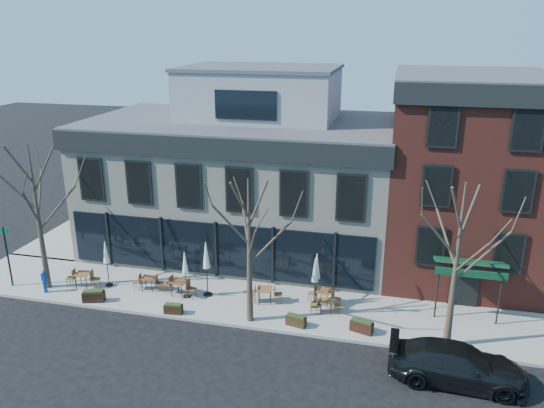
% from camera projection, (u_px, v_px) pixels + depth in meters
% --- Properties ---
extents(ground, '(120.00, 120.00, 0.00)m').
position_uv_depth(ground, '(218.00, 280.00, 29.69)').
color(ground, black).
rests_on(ground, ground).
extents(sidewalk_front, '(33.50, 4.70, 0.15)m').
position_uv_depth(sidewalk_front, '(264.00, 304.00, 26.97)').
color(sidewalk_front, gray).
rests_on(sidewalk_front, ground).
extents(sidewalk_side, '(4.50, 12.00, 0.15)m').
position_uv_depth(sidewalk_side, '(95.00, 225.00, 37.68)').
color(sidewalk_side, gray).
rests_on(sidewalk_side, ground).
extents(corner_building, '(18.39, 10.39, 11.10)m').
position_uv_depth(corner_building, '(243.00, 175.00, 32.83)').
color(corner_building, beige).
rests_on(corner_building, ground).
extents(red_brick_building, '(8.20, 11.78, 11.18)m').
position_uv_depth(red_brick_building, '(464.00, 174.00, 29.60)').
color(red_brick_building, maroon).
rests_on(red_brick_building, ground).
extents(tree_corner, '(3.93, 3.98, 7.92)m').
position_uv_depth(tree_corner, '(38.00, 216.00, 27.26)').
color(tree_corner, '#382B21').
rests_on(tree_corner, sidewalk_front).
extents(tree_mid, '(3.50, 3.55, 7.04)m').
position_uv_depth(tree_mid, '(249.00, 250.00, 24.21)').
color(tree_mid, '#382B21').
rests_on(tree_mid, sidewalk_front).
extents(tree_right, '(3.72, 3.77, 7.48)m').
position_uv_depth(tree_right, '(456.00, 265.00, 22.15)').
color(tree_right, '#382B21').
rests_on(tree_right, sidewalk_front).
extents(sign_pole, '(0.50, 0.10, 3.40)m').
position_uv_depth(sign_pole, '(7.00, 253.00, 28.13)').
color(sign_pole, black).
rests_on(sign_pole, sidewalk_front).
extents(parked_sedan, '(5.44, 2.34, 1.56)m').
position_uv_depth(parked_sedan, '(457.00, 364.00, 21.00)').
color(parked_sedan, black).
rests_on(parked_sedan, ground).
extents(call_box, '(0.25, 0.25, 1.26)m').
position_uv_depth(call_box, '(44.00, 281.00, 27.80)').
color(call_box, navy).
rests_on(call_box, sidewalk_front).
extents(cafe_set_0, '(1.88, 0.83, 0.97)m').
position_uv_depth(cafe_set_0, '(83.00, 278.00, 28.46)').
color(cafe_set_0, brown).
rests_on(cafe_set_0, sidewalk_front).
extents(cafe_set_1, '(1.70, 0.75, 0.88)m').
position_uv_depth(cafe_set_1, '(149.00, 282.00, 28.14)').
color(cafe_set_1, brown).
rests_on(cafe_set_1, sidewalk_front).
extents(cafe_set_2, '(1.94, 0.87, 1.00)m').
position_uv_depth(cafe_set_2, '(180.00, 286.00, 27.56)').
color(cafe_set_2, brown).
rests_on(cafe_set_2, sidewalk_front).
extents(cafe_set_3, '(1.87, 0.86, 0.96)m').
position_uv_depth(cafe_set_3, '(265.00, 294.00, 26.84)').
color(cafe_set_3, brown).
rests_on(cafe_set_3, sidewalk_front).
extents(cafe_set_4, '(1.59, 0.74, 0.82)m').
position_uv_depth(cafe_set_4, '(326.00, 305.00, 25.91)').
color(cafe_set_4, brown).
rests_on(cafe_set_4, sidewalk_front).
extents(cafe_set_5, '(1.78, 0.84, 0.91)m').
position_uv_depth(cafe_set_5, '(324.00, 296.00, 26.68)').
color(cafe_set_5, brown).
rests_on(cafe_set_5, sidewalk_front).
extents(umbrella_0, '(0.41, 0.41, 2.58)m').
position_uv_depth(umbrella_0, '(106.00, 255.00, 28.16)').
color(umbrella_0, black).
rests_on(umbrella_0, sidewalk_front).
extents(umbrella_1, '(0.40, 0.40, 2.52)m').
position_uv_depth(umbrella_1, '(185.00, 266.00, 26.98)').
color(umbrella_1, black).
rests_on(umbrella_1, sidewalk_front).
extents(umbrella_2, '(0.48, 0.48, 2.97)m').
position_uv_depth(umbrella_2, '(206.00, 258.00, 27.07)').
color(umbrella_2, black).
rests_on(umbrella_2, sidewalk_front).
extents(umbrella_3, '(0.44, 0.44, 2.76)m').
position_uv_depth(umbrella_3, '(317.00, 269.00, 26.23)').
color(umbrella_3, black).
rests_on(umbrella_3, sidewalk_front).
extents(umbrella_4, '(0.42, 0.42, 2.65)m').
position_uv_depth(umbrella_4, '(315.00, 272.00, 26.01)').
color(umbrella_4, black).
rests_on(umbrella_4, sidewalk_front).
extents(planter_0, '(1.17, 0.73, 0.61)m').
position_uv_depth(planter_0, '(94.00, 296.00, 27.00)').
color(planter_0, black).
rests_on(planter_0, sidewalk_front).
extents(planter_1, '(0.93, 0.44, 0.51)m').
position_uv_depth(planter_1, '(173.00, 309.00, 25.89)').
color(planter_1, black).
rests_on(planter_1, sidewalk_front).
extents(planter_2, '(1.01, 0.59, 0.53)m').
position_uv_depth(planter_2, '(296.00, 320.00, 24.83)').
color(planter_2, '#2F210F').
rests_on(planter_2, sidewalk_front).
extents(planter_3, '(1.12, 0.70, 0.58)m').
position_uv_depth(planter_3, '(362.00, 326.00, 24.32)').
color(planter_3, black).
rests_on(planter_3, sidewalk_front).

